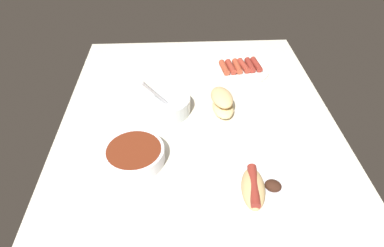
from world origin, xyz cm
name	(u,v)px	position (x,y,z in cm)	size (l,w,h in cm)	color
ground_plane	(199,130)	(0.00, 0.00, -1.50)	(120.00, 90.00, 3.00)	silver
bread_stack	(222,103)	(-7.60, 8.41, 3.60)	(13.25, 8.68, 7.20)	#E5C689
plate_hotdog_assembled	(253,192)	(28.37, 12.07, 1.69)	(25.20, 25.20, 5.61)	white
bowl_chili	(134,154)	(14.15, -19.26, 2.48)	(17.18, 17.18, 4.49)	white
bowl_coleslaw	(166,104)	(-8.43, -10.38, 3.07)	(16.00, 16.00, 15.29)	silver
plate_sausages	(240,68)	(-33.47, 18.81, 1.13)	(22.92, 22.92, 3.42)	white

